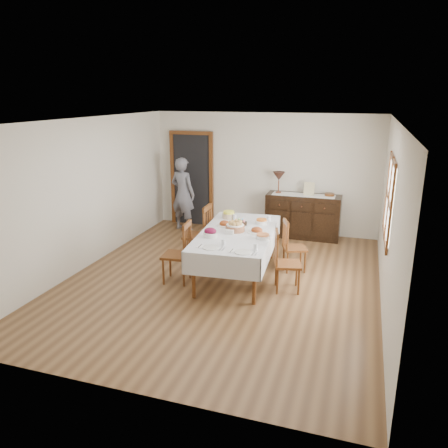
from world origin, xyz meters
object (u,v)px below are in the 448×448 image
(sideboard, at_px, (303,216))
(person, at_px, (183,192))
(chair_left_far, at_px, (200,233))
(dining_table, at_px, (237,237))
(table_lamp, at_px, (279,177))
(chair_left_near, at_px, (179,252))
(chair_right_near, at_px, (285,261))
(chair_right_far, at_px, (292,245))

(sideboard, distance_m, person, 2.71)
(sideboard, relative_size, person, 0.88)
(chair_left_far, bearing_deg, dining_table, 60.89)
(sideboard, distance_m, table_lamp, 0.99)
(dining_table, height_order, chair_left_far, chair_left_far)
(table_lamp, bearing_deg, sideboard, -0.11)
(dining_table, bearing_deg, chair_left_near, -152.23)
(table_lamp, bearing_deg, chair_left_far, -117.41)
(chair_left_far, xyz_separation_m, chair_right_near, (1.70, -0.77, -0.05))
(chair_left_near, relative_size, chair_right_near, 1.05)
(person, bearing_deg, table_lamp, -158.88)
(chair_left_far, relative_size, sideboard, 0.69)
(chair_left_near, xyz_separation_m, person, (-1.08, 2.71, 0.36))
(chair_right_far, bearing_deg, dining_table, 100.60)
(chair_left_far, relative_size, table_lamp, 2.33)
(sideboard, bearing_deg, chair_right_near, -87.80)
(table_lamp, bearing_deg, chair_right_near, -76.67)
(dining_table, xyz_separation_m, person, (-1.90, 2.19, 0.18))
(chair_right_far, relative_size, sideboard, 0.59)
(table_lamp, bearing_deg, dining_table, -94.78)
(chair_left_near, xyz_separation_m, table_lamp, (1.03, 2.97, 0.77))
(person, distance_m, table_lamp, 2.17)
(chair_left_far, xyz_separation_m, sideboard, (1.59, 2.00, -0.07))
(chair_left_near, bearing_deg, sideboard, 146.17)
(dining_table, xyz_separation_m, table_lamp, (0.21, 2.46, 0.59))
(sideboard, xyz_separation_m, person, (-2.66, -0.26, 0.41))
(dining_table, height_order, person, person)
(chair_left_far, distance_m, table_lamp, 2.38)
(chair_left_far, height_order, sideboard, chair_left_far)
(dining_table, xyz_separation_m, chair_right_near, (0.86, -0.32, -0.21))
(sideboard, height_order, person, person)
(chair_right_near, relative_size, table_lamp, 2.11)
(chair_right_far, distance_m, person, 3.23)
(chair_left_near, bearing_deg, chair_left_far, 174.77)
(chair_left_far, bearing_deg, sideboard, 140.78)
(chair_left_near, xyz_separation_m, chair_left_far, (-0.01, 0.97, 0.03))
(dining_table, height_order, chair_left_near, chair_left_near)
(table_lamp, bearing_deg, chair_left_near, -109.10)
(chair_right_near, bearing_deg, chair_left_far, 51.18)
(person, relative_size, table_lamp, 3.83)
(chair_left_near, distance_m, chair_right_far, 1.97)
(sideboard, bearing_deg, chair_left_far, -128.42)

